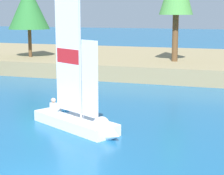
{
  "coord_description": "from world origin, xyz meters",
  "views": [
    {
      "loc": [
        5.08,
        -8.89,
        4.71
      ],
      "look_at": [
        -0.67,
        8.56,
        1.2
      ],
      "focal_mm": 64.54,
      "sensor_mm": 36.0,
      "label": 1
    }
  ],
  "objects": [
    {
      "name": "shoreline_tree_left",
      "position": [
        -11.17,
        19.54,
        5.01
      ],
      "size": [
        3.24,
        3.24,
        5.67
      ],
      "color": "brown",
      "rests_on": "shore_bank"
    },
    {
      "name": "sailboat",
      "position": [
        -0.78,
        5.42,
        0.49
      ],
      "size": [
        4.69,
        3.28,
        6.37
      ],
      "rotation": [
        0.0,
        0.0,
        -0.5
      ],
      "color": "white",
      "rests_on": "ground"
    },
    {
      "name": "shore_bank",
      "position": [
        0.0,
        23.8,
        0.54
      ],
      "size": [
        80.0,
        14.83,
        1.09
      ],
      "primitive_type": "cube",
      "color": "#897A56",
      "rests_on": "ground"
    }
  ]
}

